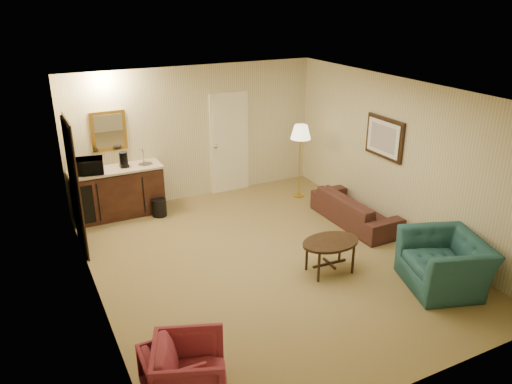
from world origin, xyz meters
TOP-DOWN VIEW (x-y plane):
  - ground at (0.00, 0.00)m, footprint 6.00×6.00m
  - room_walls at (-0.10, 0.77)m, footprint 5.02×6.01m
  - wetbar_cabinet at (-1.65, 2.72)m, footprint 1.64×0.58m
  - sofa at (2.04, 0.49)m, footprint 0.54×1.83m
  - teal_armchair at (1.87, -1.74)m, footprint 1.05×1.30m
  - rose_chair_near at (-2.15, -2.00)m, footprint 0.56×0.59m
  - rose_chair_far at (-2.00, -2.13)m, footprint 0.88×0.90m
  - coffee_table at (0.67, -0.70)m, footprint 0.92×0.65m
  - floor_lamp at (1.79, 2.02)m, footprint 0.52×0.52m
  - waste_bin at (-1.00, 2.37)m, footprint 0.34×0.34m
  - microwave at (-2.11, 2.65)m, footprint 0.53×0.36m
  - coffee_maker at (-1.49, 2.72)m, footprint 0.19×0.19m

SIDE VIEW (x-z plane):
  - ground at x=0.00m, z-range 0.00..0.00m
  - waste_bin at x=-1.00m, z-range 0.00..0.33m
  - coffee_table at x=0.67m, z-range 0.00..0.51m
  - rose_chair_near at x=-2.15m, z-range 0.00..0.59m
  - sofa at x=2.04m, z-range 0.00..0.71m
  - rose_chair_far at x=-2.00m, z-range 0.00..0.73m
  - wetbar_cabinet at x=-1.65m, z-range 0.00..0.92m
  - teal_armchair at x=1.87m, z-range 0.00..0.99m
  - floor_lamp at x=1.79m, z-range 0.00..1.49m
  - coffee_maker at x=-1.49m, z-range 0.92..1.20m
  - microwave at x=-2.11m, z-range 0.92..1.26m
  - room_walls at x=-0.10m, z-range 0.41..3.02m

